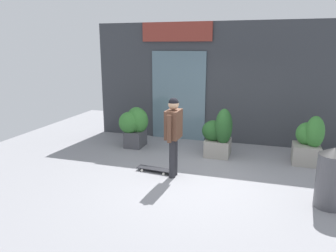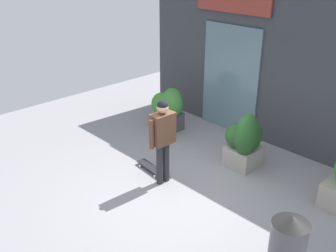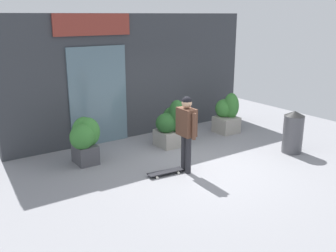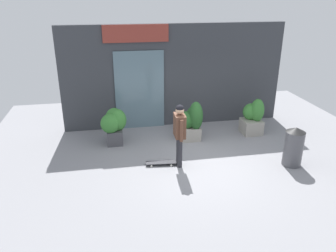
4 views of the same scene
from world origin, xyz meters
name	(u,v)px [view 1 (image 1 of 4)]	position (x,y,z in m)	size (l,w,h in m)	color
ground_plane	(196,177)	(0.00, 0.00, 0.00)	(12.00, 12.00, 0.00)	gray
building_facade	(218,83)	(-0.06, 2.95, 1.68)	(7.38, 0.31, 3.37)	#383A3F
skateboarder	(173,129)	(-0.48, -0.07, 1.04)	(0.28, 0.63, 1.69)	#28282D
skateboard	(155,169)	(-0.94, 0.05, 0.06)	(0.83, 0.31, 0.08)	black
planter_box_left	(309,141)	(2.33, 1.65, 0.55)	(0.66, 0.68, 1.16)	gray
planter_box_right	(135,124)	(-2.09, 1.65, 0.63)	(0.77, 0.69, 1.09)	#47474C
planter_box_mid	(220,133)	(0.25, 1.53, 0.60)	(0.76, 0.79, 1.24)	gray
trash_bin	(331,178)	(2.47, -0.57, 0.54)	(0.50, 0.50, 1.07)	#4C4C51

